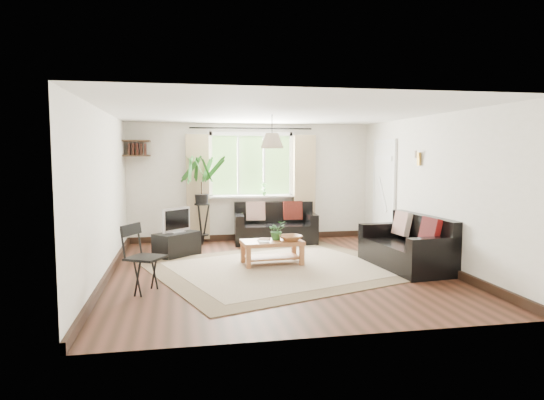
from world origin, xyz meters
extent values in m
plane|color=black|center=(0.00, 0.00, 0.00)|extent=(5.50, 5.50, 0.00)
plane|color=white|center=(0.00, 0.00, 2.40)|extent=(5.50, 5.50, 0.00)
cube|color=silver|center=(0.00, 2.75, 1.20)|extent=(5.00, 0.02, 2.40)
cube|color=silver|center=(0.00, -2.75, 1.20)|extent=(5.00, 0.02, 2.40)
cube|color=silver|center=(-2.50, 0.00, 1.20)|extent=(0.02, 5.50, 2.40)
cube|color=silver|center=(2.50, 0.00, 1.20)|extent=(0.02, 5.50, 2.40)
cube|color=beige|center=(0.09, 0.10, 0.01)|extent=(4.58, 4.25, 0.02)
cube|color=silver|center=(2.47, 1.70, 1.00)|extent=(0.06, 0.96, 2.06)
imported|color=#285C24|center=(0.08, 0.44, 0.55)|extent=(0.35, 0.33, 0.31)
imported|color=brown|center=(0.29, 0.32, 0.44)|extent=(0.42, 0.42, 0.09)
imported|color=silver|center=(-0.24, 0.29, 0.41)|extent=(0.17, 0.23, 0.02)
imported|color=#553222|center=(-0.20, 0.48, 0.41)|extent=(0.25, 0.28, 0.02)
cube|color=black|center=(-1.52, 1.36, 0.21)|extent=(0.86, 0.84, 0.41)
imported|color=#2D6023|center=(0.25, 2.63, 1.06)|extent=(0.14, 0.10, 0.27)
camera|label=1|loc=(-1.41, -7.16, 1.79)|focal=32.00mm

